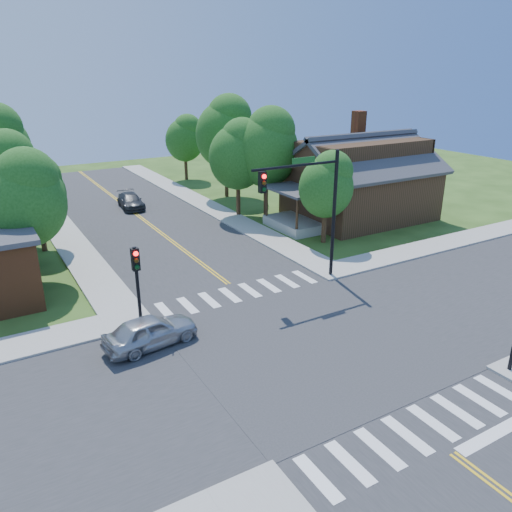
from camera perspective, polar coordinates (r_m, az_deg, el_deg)
ground at (r=21.93m, az=6.07°, el=-10.14°), size 100.00×100.00×0.00m
road_ns at (r=21.92m, az=6.07°, el=-10.10°), size 10.00×90.00×0.04m
road_ew at (r=21.92m, az=6.07°, el=-10.09°), size 90.00×10.00×0.04m
intersection_patch at (r=21.93m, az=6.07°, el=-10.14°), size 10.20×10.20×0.06m
sidewalk_ne at (r=42.62m, az=10.76°, el=5.14°), size 40.00×40.00×0.14m
crosswalk_north at (r=26.54m, az=-1.85°, el=-4.19°), size 8.85×2.00×0.01m
crosswalk_south at (r=18.23m, az=18.24°, el=-18.23°), size 8.85×2.00×0.01m
centerline at (r=21.91m, az=6.07°, el=-10.04°), size 0.30×90.00×0.01m
stop_bar at (r=19.34m, az=26.64°, el=-17.21°), size 4.60×0.45×0.09m
signal_mast_ne at (r=26.46m, az=6.18°, el=6.66°), size 5.30×0.42×7.20m
signal_pole_nw at (r=23.02m, az=-13.49°, el=-1.68°), size 0.34×0.42×3.80m
house_ne at (r=40.27m, az=11.77°, el=8.94°), size 13.05×8.80×7.11m
tree_e_a at (r=33.52m, az=8.20°, el=8.24°), size 3.70×3.51×6.28m
tree_e_b at (r=39.25m, az=1.31°, el=12.54°), size 5.09×4.83×8.65m
tree_e_c at (r=45.89m, az=-3.39°, el=14.16°), size 5.43×5.16×9.23m
tree_e_d at (r=54.11m, az=-8.07°, el=13.32°), size 4.04×3.84×6.86m
tree_w_a at (r=29.05m, az=-24.95°, el=6.22°), size 4.40×4.18×7.48m
tree_w_b at (r=35.81m, az=-26.69°, el=8.64°), size 4.56×4.33×7.74m
tree_house at (r=39.48m, az=-1.96°, el=11.73°), size 4.57×4.34×7.77m
tree_bldg at (r=34.39m, az=-23.77°, el=6.98°), size 3.68×3.49×6.25m
car_silver at (r=21.90m, az=-11.96°, el=-8.48°), size 2.76×4.51×1.38m
car_dgrey at (r=43.95m, az=-14.12°, el=6.08°), size 2.40×4.52×1.23m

